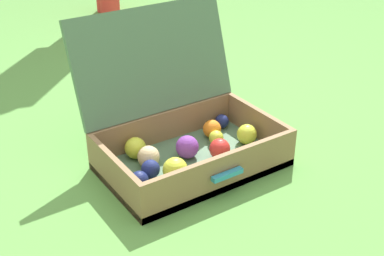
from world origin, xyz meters
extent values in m
plane|color=#569342|center=(0.00, 0.00, 0.00)|extent=(16.00, 16.00, 0.00)
cube|color=#4C7051|center=(0.07, 0.01, 0.01)|extent=(0.59, 0.37, 0.03)
cube|color=olive|center=(-0.22, 0.01, 0.07)|extent=(0.02, 0.37, 0.14)
cube|color=olive|center=(0.35, 0.01, 0.07)|extent=(0.02, 0.37, 0.14)
cube|color=olive|center=(0.07, -0.16, 0.07)|extent=(0.55, 0.02, 0.14)
cube|color=olive|center=(0.07, 0.18, 0.07)|extent=(0.55, 0.02, 0.14)
cube|color=#4C7051|center=(0.07, 0.25, 0.31)|extent=(0.59, 0.14, 0.35)
cube|color=teal|center=(0.07, -0.18, 0.07)|extent=(0.11, 0.02, 0.02)
sphere|color=purple|center=(0.07, 0.04, 0.06)|extent=(0.08, 0.08, 0.08)
sphere|color=red|center=(0.16, -0.03, 0.06)|extent=(0.07, 0.07, 0.07)
sphere|color=navy|center=(0.29, 0.14, 0.05)|extent=(0.05, 0.05, 0.05)
sphere|color=#CCDB38|center=(0.30, 0.00, 0.06)|extent=(0.07, 0.07, 0.07)
sphere|color=navy|center=(-0.16, -0.03, 0.05)|extent=(0.06, 0.06, 0.06)
sphere|color=#CCDB38|center=(0.20, 0.05, 0.05)|extent=(0.05, 0.05, 0.05)
sphere|color=#D1B784|center=(-0.07, 0.06, 0.06)|extent=(0.07, 0.07, 0.07)
sphere|color=orange|center=(0.22, 0.10, 0.06)|extent=(0.07, 0.07, 0.07)
sphere|color=#CCDB38|center=(-0.08, 0.13, 0.06)|extent=(0.07, 0.07, 0.07)
sphere|color=#CCDB38|center=(-0.04, -0.06, 0.07)|extent=(0.08, 0.08, 0.08)
sphere|color=navy|center=(-0.10, 0.00, 0.06)|extent=(0.06, 0.06, 0.06)
camera|label=1|loc=(-0.77, -1.25, 0.97)|focal=49.63mm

